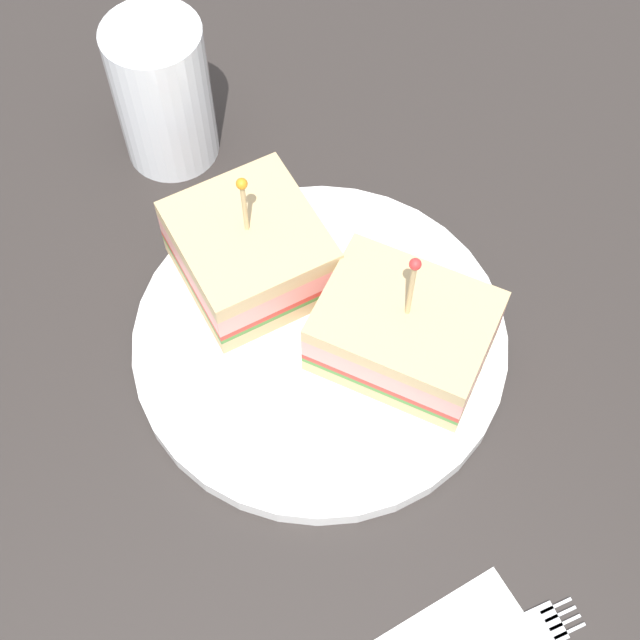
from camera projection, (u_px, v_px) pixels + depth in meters
ground_plane at (320, 352)px, 60.19cm from camera, size 108.67×108.67×2.00cm
plate at (320, 340)px, 58.72cm from camera, size 24.19×24.19×1.39cm
sandwich_half_front at (404, 332)px, 55.44cm from camera, size 12.83×12.03×10.38cm
sandwich_half_back at (250, 252)px, 58.17cm from camera, size 9.85×9.35×9.97cm
drink_glass at (161, 102)px, 63.19cm from camera, size 6.78×6.78×11.24cm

